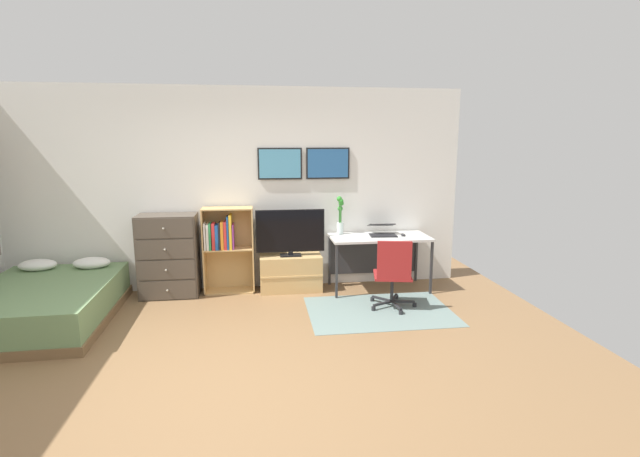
{
  "coord_description": "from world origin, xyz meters",
  "views": [
    {
      "loc": [
        0.27,
        -3.81,
        1.98
      ],
      "look_at": [
        0.99,
        1.5,
        0.97
      ],
      "focal_mm": 25.75,
      "sensor_mm": 36.0,
      "label": 1
    }
  ],
  "objects_px": {
    "dresser": "(169,256)",
    "television": "(290,233)",
    "laptop": "(382,230)",
    "computer_mouse": "(403,235)",
    "tv_stand": "(291,273)",
    "bookshelf": "(225,243)",
    "desk": "(378,244)",
    "bamboo_vase": "(340,214)",
    "office_chair": "(393,272)",
    "bed": "(43,303)"
  },
  "relations": [
    {
      "from": "bed",
      "to": "television",
      "type": "bearing_deg",
      "value": 13.42
    },
    {
      "from": "tv_stand",
      "to": "laptop",
      "type": "distance_m",
      "value": 1.37
    },
    {
      "from": "laptop",
      "to": "bookshelf",
      "type": "bearing_deg",
      "value": -177.46
    },
    {
      "from": "office_chair",
      "to": "bamboo_vase",
      "type": "xyz_separation_m",
      "value": [
        -0.47,
        0.99,
        0.56
      ]
    },
    {
      "from": "bookshelf",
      "to": "laptop",
      "type": "height_order",
      "value": "bookshelf"
    },
    {
      "from": "laptop",
      "to": "computer_mouse",
      "type": "relative_size",
      "value": 3.97
    },
    {
      "from": "dresser",
      "to": "desk",
      "type": "distance_m",
      "value": 2.77
    },
    {
      "from": "bookshelf",
      "to": "television",
      "type": "distance_m",
      "value": 0.88
    },
    {
      "from": "bed",
      "to": "desk",
      "type": "relative_size",
      "value": 1.49
    },
    {
      "from": "dresser",
      "to": "desk",
      "type": "height_order",
      "value": "dresser"
    },
    {
      "from": "laptop",
      "to": "computer_mouse",
      "type": "xyz_separation_m",
      "value": [
        0.26,
        -0.11,
        -0.05
      ]
    },
    {
      "from": "bamboo_vase",
      "to": "bed",
      "type": "bearing_deg",
      "value": -166.19
    },
    {
      "from": "bed",
      "to": "bookshelf",
      "type": "bearing_deg",
      "value": 21.36
    },
    {
      "from": "bed",
      "to": "office_chair",
      "type": "distance_m",
      "value": 3.97
    },
    {
      "from": "bed",
      "to": "bookshelf",
      "type": "distance_m",
      "value": 2.15
    },
    {
      "from": "television",
      "to": "bamboo_vase",
      "type": "xyz_separation_m",
      "value": [
        0.69,
        0.11,
        0.22
      ]
    },
    {
      "from": "dresser",
      "to": "bamboo_vase",
      "type": "height_order",
      "value": "bamboo_vase"
    },
    {
      "from": "bed",
      "to": "computer_mouse",
      "type": "relative_size",
      "value": 18.98
    },
    {
      "from": "computer_mouse",
      "to": "bamboo_vase",
      "type": "relative_size",
      "value": 0.2
    },
    {
      "from": "computer_mouse",
      "to": "laptop",
      "type": "bearing_deg",
      "value": 156.59
    },
    {
      "from": "tv_stand",
      "to": "desk",
      "type": "bearing_deg",
      "value": -1.93
    },
    {
      "from": "bed",
      "to": "dresser",
      "type": "xyz_separation_m",
      "value": [
        1.23,
        0.75,
        0.32
      ]
    },
    {
      "from": "dresser",
      "to": "office_chair",
      "type": "distance_m",
      "value": 2.87
    },
    {
      "from": "television",
      "to": "office_chair",
      "type": "relative_size",
      "value": 1.06
    },
    {
      "from": "bookshelf",
      "to": "desk",
      "type": "height_order",
      "value": "bookshelf"
    },
    {
      "from": "tv_stand",
      "to": "television",
      "type": "xyz_separation_m",
      "value": [
        -0.0,
        -0.02,
        0.56
      ]
    },
    {
      "from": "bed",
      "to": "laptop",
      "type": "xyz_separation_m",
      "value": [
        4.06,
        0.73,
        0.58
      ]
    },
    {
      "from": "tv_stand",
      "to": "dresser",
      "type": "bearing_deg",
      "value": -179.45
    },
    {
      "from": "bookshelf",
      "to": "tv_stand",
      "type": "bearing_deg",
      "value": -3.28
    },
    {
      "from": "television",
      "to": "desk",
      "type": "height_order",
      "value": "television"
    },
    {
      "from": "desk",
      "to": "television",
      "type": "bearing_deg",
      "value": 179.14
    },
    {
      "from": "television",
      "to": "dresser",
      "type": "bearing_deg",
      "value": 179.73
    },
    {
      "from": "bookshelf",
      "to": "bamboo_vase",
      "type": "relative_size",
      "value": 2.19
    },
    {
      "from": "tv_stand",
      "to": "computer_mouse",
      "type": "height_order",
      "value": "computer_mouse"
    },
    {
      "from": "bed",
      "to": "laptop",
      "type": "bearing_deg",
      "value": 8.72
    },
    {
      "from": "bed",
      "to": "tv_stand",
      "type": "distance_m",
      "value": 2.91
    },
    {
      "from": "bamboo_vase",
      "to": "office_chair",
      "type": "bearing_deg",
      "value": -64.64
    },
    {
      "from": "dresser",
      "to": "computer_mouse",
      "type": "distance_m",
      "value": 3.09
    },
    {
      "from": "bookshelf",
      "to": "office_chair",
      "type": "relative_size",
      "value": 1.32
    },
    {
      "from": "dresser",
      "to": "bookshelf",
      "type": "height_order",
      "value": "bookshelf"
    },
    {
      "from": "tv_stand",
      "to": "computer_mouse",
      "type": "bearing_deg",
      "value": -5.71
    },
    {
      "from": "television",
      "to": "laptop",
      "type": "height_order",
      "value": "television"
    },
    {
      "from": "dresser",
      "to": "office_chair",
      "type": "relative_size",
      "value": 1.25
    },
    {
      "from": "computer_mouse",
      "to": "office_chair",
      "type": "bearing_deg",
      "value": -115.28
    },
    {
      "from": "bed",
      "to": "dresser",
      "type": "distance_m",
      "value": 1.48
    },
    {
      "from": "television",
      "to": "laptop",
      "type": "xyz_separation_m",
      "value": [
        1.25,
        -0.02,
        0.0
      ]
    },
    {
      "from": "television",
      "to": "computer_mouse",
      "type": "height_order",
      "value": "television"
    },
    {
      "from": "bookshelf",
      "to": "bamboo_vase",
      "type": "height_order",
      "value": "bamboo_vase"
    },
    {
      "from": "dresser",
      "to": "television",
      "type": "height_order",
      "value": "television"
    },
    {
      "from": "bed",
      "to": "office_chair",
      "type": "bearing_deg",
      "value": -3.28
    }
  ]
}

